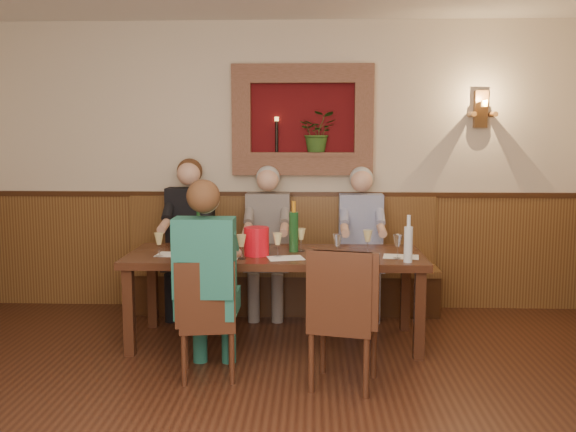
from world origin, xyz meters
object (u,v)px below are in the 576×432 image
person_bench_mid (268,254)px  person_chair_front (207,296)px  bench (281,278)px  person_bench_right (361,255)px  chair_near_right (343,346)px  wine_bottle_green_b (199,233)px  dining_table (276,262)px  water_bottle (408,243)px  chair_near_left (208,343)px  person_bench_left (189,250)px  wine_bottle_green_a (294,231)px  spittoon_bucket (256,241)px

person_bench_mid → person_chair_front: (-0.31, -1.62, -0.00)m
bench → person_bench_right: (0.76, -0.11, 0.25)m
chair_near_right → wine_bottle_green_b: (-1.15, 0.97, 0.62)m
dining_table → water_bottle: bearing=-18.0°
chair_near_left → person_bench_left: size_ratio=0.58×
person_bench_mid → person_chair_front: size_ratio=1.00×
person_bench_right → person_chair_front: person_chair_front is taller
chair_near_right → person_bench_mid: size_ratio=0.68×
chair_near_right → person_bench_mid: (-0.64, 1.76, 0.30)m
person_bench_mid → wine_bottle_green_b: person_bench_mid is taller
person_bench_left → water_bottle: person_bench_left is taller
person_bench_mid → water_bottle: (1.15, -1.17, 0.31)m
bench → person_bench_left: size_ratio=2.02×
person_bench_right → water_bottle: bearing=-77.2°
chair_near_right → wine_bottle_green_b: bearing=153.1°
bench → wine_bottle_green_b: wine_bottle_green_b is taller
chair_near_right → person_bench_right: bearing=95.1°
person_bench_mid → person_bench_right: person_bench_mid is taller
person_bench_right → water_bottle: (0.27, -1.17, 0.31)m
person_bench_left → water_bottle: 2.25m
dining_table → person_chair_front: size_ratio=1.69×
wine_bottle_green_a → spittoon_bucket: bearing=-150.0°
spittoon_bucket → wine_bottle_green_a: bearing=30.0°
spittoon_bucket → wine_bottle_green_b: (-0.49, 0.14, 0.04)m
chair_near_left → person_bench_right: 2.06m
bench → chair_near_left: size_ratio=3.47×
person_bench_right → wine_bottle_green_a: size_ratio=3.35×
bench → wine_bottle_green_a: wine_bottle_green_a is taller
wine_bottle_green_a → wine_bottle_green_b: 0.79m
chair_near_left → person_chair_front: bearing=88.0°
bench → wine_bottle_green_b: (-0.64, -0.90, 0.58)m
person_chair_front → spittoon_bucket: (0.29, 0.67, 0.28)m
dining_table → wine_bottle_green_a: size_ratio=5.70×
bench → person_bench_right: bearing=-7.9°
person_bench_left → spittoon_bucket: (0.73, -0.94, 0.25)m
person_chair_front → dining_table: bearing=60.7°
person_bench_left → chair_near_right: bearing=-51.7°
bench → water_bottle: bearing=-51.2°
water_bottle → person_chair_front: bearing=-163.1°
chair_near_left → chair_near_right: 0.96m
person_bench_mid → bench: bearing=40.0°
person_bench_right → chair_near_right: bearing=-98.0°
dining_table → person_bench_mid: bearing=98.5°
person_bench_right → person_bench_mid: bearing=-180.0°
wine_bottle_green_a → person_bench_left: bearing=143.1°
dining_table → wine_bottle_green_a: bearing=24.5°
water_bottle → dining_table: bearing=162.0°
chair_near_right → person_bench_right: 1.81m
wine_bottle_green_a → water_bottle: wine_bottle_green_a is taller
person_bench_right → water_bottle: person_bench_right is taller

